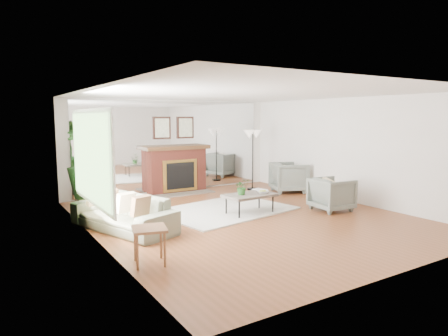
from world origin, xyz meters
TOP-DOWN VIEW (x-y plane):
  - ground at (0.00, 0.00)m, footprint 7.00×7.00m
  - wall_left at (-2.99, 0.00)m, footprint 0.02×7.00m
  - wall_right at (2.99, 0.00)m, footprint 0.02×7.00m
  - wall_back at (0.00, 3.49)m, footprint 6.00×0.02m
  - mirror_panel at (0.00, 3.47)m, footprint 5.40×0.04m
  - window_panel at (-2.96, 0.40)m, footprint 0.04×2.40m
  - fireplace at (0.00, 3.26)m, footprint 1.85×0.83m
  - area_rug at (-0.07, 0.72)m, footprint 3.12×2.47m
  - coffee_table at (0.22, 0.17)m, footprint 1.11×0.69m
  - sofa at (-2.42, 0.42)m, footprint 1.49×2.29m
  - armchair_back at (2.60, 1.67)m, footprint 1.16×1.14m
  - armchair_front at (1.94, -0.50)m, footprint 0.86×0.84m
  - side_table at (-2.65, -1.44)m, footprint 0.56×0.56m
  - potted_ficus at (-2.53, 2.27)m, footprint 1.05×1.05m
  - floor_lamp at (1.95, 2.46)m, footprint 0.55×0.30m
  - tabletop_plant at (0.04, 0.21)m, footprint 0.34×0.31m
  - fruit_bowl at (0.49, 0.09)m, footprint 0.30×0.30m
  - book at (0.56, 0.38)m, footprint 0.28×0.34m

SIDE VIEW (x-z plane):
  - ground at x=0.00m, z-range 0.00..0.00m
  - area_rug at x=-0.07m, z-range 0.00..0.03m
  - sofa at x=-2.42m, z-range 0.00..0.62m
  - armchair_front at x=1.94m, z-range 0.00..0.72m
  - coffee_table at x=0.22m, z-range 0.18..0.61m
  - armchair_back at x=2.60m, z-range 0.00..0.81m
  - side_table at x=-2.65m, z-range 0.18..0.70m
  - book at x=0.56m, z-range 0.43..0.45m
  - fruit_bowl at x=0.49m, z-range 0.43..0.49m
  - tabletop_plant at x=0.04m, z-range 0.43..0.76m
  - fireplace at x=0.00m, z-range -0.37..1.68m
  - potted_ficus at x=-2.53m, z-range 0.07..2.03m
  - wall_left at x=-2.99m, z-range 0.00..2.50m
  - wall_right at x=2.99m, z-range 0.00..2.50m
  - wall_back at x=0.00m, z-range 0.00..2.50m
  - mirror_panel at x=0.00m, z-range 0.05..2.45m
  - window_panel at x=-2.96m, z-range 0.60..2.10m
  - floor_lamp at x=1.95m, z-range 0.59..2.27m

